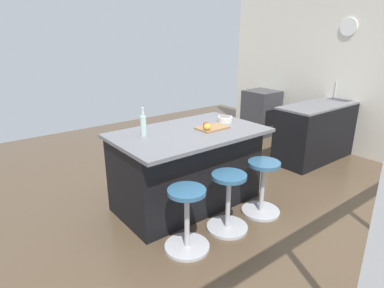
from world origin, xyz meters
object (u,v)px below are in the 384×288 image
Objects in this scene: stool_near_camera at (187,221)px; apple_red at (206,125)px; fruit_bowl at (225,119)px; stool_middle at (228,204)px; cutting_board at (212,128)px; oven_range at (261,112)px; apple_yellow at (207,127)px; stool_by_window at (262,189)px; water_bottle at (143,125)px; kitchen_island at (187,167)px.

stool_near_camera is 8.85× the size of apple_red.
fruit_bowl is at bearing -148.23° from stool_near_camera.
stool_middle is 1.76× the size of cutting_board.
apple_red is at bearing 15.58° from fruit_bowl.
oven_range is 3.28m from apple_yellow.
cutting_board is (0.26, -0.58, 0.64)m from stool_by_window.
apple_yellow is 0.08m from apple_red.
stool_middle is (2.96, 2.10, -0.14)m from oven_range.
cutting_board is (2.69, 1.52, 0.50)m from oven_range.
water_bottle is (0.68, -0.24, 0.07)m from apple_red.
kitchen_island reaches higher than oven_range.
stool_middle is 2.03× the size of water_bottle.
oven_range is 1.40× the size of stool_by_window.
apple_yellow is 0.71m from water_bottle.
water_bottle is at bearing -19.24° from apple_red.
kitchen_island is at bearing -24.60° from cutting_board.
fruit_bowl is (-1.14, -0.70, 0.67)m from stool_near_camera.
oven_range is 3.64m from stool_middle.
stool_middle is 1.22m from water_bottle.
stool_by_window and stool_middle have the same top height.
apple_red is at bearing -140.98° from stool_near_camera.
stool_middle is (-0.00, 0.71, -0.17)m from kitchen_island.
water_bottle reaches higher than apple_red.
oven_range is at bearing -150.72° from apple_yellow.
stool_middle is at bearing 0.00° from stool_by_window.
kitchen_island is 0.91m from stool_near_camera.
cutting_board is 0.10m from apple_red.
stool_near_camera is (1.08, 0.00, 0.00)m from stool_by_window.
stool_by_window is 1.76× the size of cutting_board.
stool_by_window is 1.00× the size of stool_middle.
kitchen_island is 0.77m from water_bottle.
oven_range is at bearing -139.08° from stool_by_window.
fruit_bowl is (-0.60, 0.01, 0.50)m from kitchen_island.
apple_red is (-0.19, 0.12, 0.52)m from kitchen_island.
stool_near_camera is at bearing 39.02° from apple_red.
water_bottle is at bearing -13.50° from kitchen_island.
apple_red is at bearing 160.76° from water_bottle.
oven_range is 3.27m from kitchen_island.
apple_yellow reaches higher than stool_middle.
cutting_board reaches higher than stool_by_window.
stool_by_window is (-0.54, 0.71, -0.17)m from kitchen_island.
apple_yellow reaches higher than oven_range.
cutting_board is 1.99× the size of fruit_bowl.
apple_red is (0.35, -0.59, 0.69)m from stool_by_window.
apple_red is 0.42m from fruit_bowl.
kitchen_island is (2.96, 1.39, 0.03)m from oven_range.
stool_near_camera is (3.50, 2.10, -0.14)m from oven_range.
oven_range is 2.80m from fruit_bowl.
water_bottle is at bearing -59.26° from stool_middle.
apple_yellow is at bearing 127.61° from kitchen_island.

